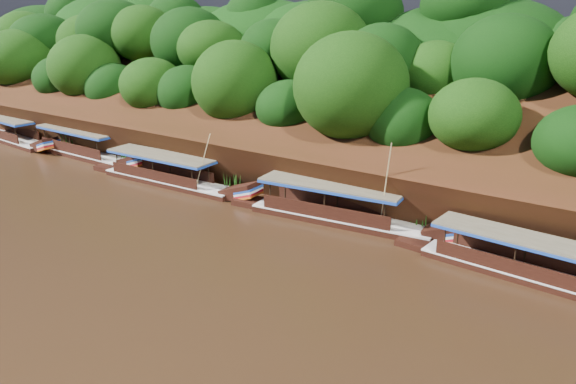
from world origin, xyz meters
name	(u,v)px	position (x,y,z in m)	size (l,w,h in m)	color
ground	(226,257)	(0.00, 0.00, 0.00)	(160.00, 160.00, 0.00)	black
riverbank	(398,145)	(-0.01, 22.73, 1.89)	(120.00, 30.06, 19.40)	#301B0A
boat_0	(547,275)	(15.37, 6.96, 0.50)	(13.69, 3.06, 5.18)	black
boat_1	(352,216)	(3.40, 8.37, 0.57)	(14.60, 3.70, 6.31)	black
boat_2	(176,179)	(-11.64, 7.60, 0.52)	(14.70, 2.74, 4.98)	black
boat_3	(91,152)	(-23.92, 8.87, 0.58)	(14.35, 2.75, 3.04)	black
boat_4	(15,137)	(-35.30, 8.23, 0.56)	(14.02, 3.24, 2.95)	black
reeds	(282,189)	(-2.87, 9.47, 0.88)	(49.56, 2.46, 2.11)	#2A6719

